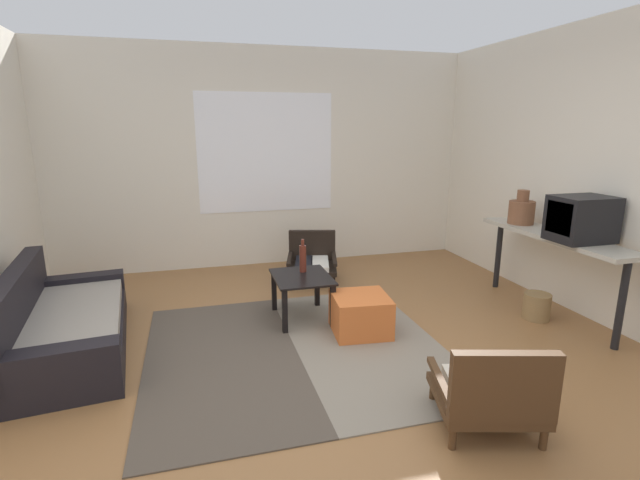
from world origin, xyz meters
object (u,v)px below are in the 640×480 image
at_px(couch, 61,327).
at_px(wicker_basket, 537,306).
at_px(coffee_table, 302,285).
at_px(console_shelf, 554,243).
at_px(armchair_by_window, 312,259).
at_px(clay_vase, 522,211).
at_px(crt_television, 582,219).
at_px(armchair_striped_foreground, 491,392).
at_px(ottoman_orange, 360,315).
at_px(glass_bottle, 303,258).

relative_size(couch, wicker_basket, 7.59).
height_order(coffee_table, console_shelf, console_shelf).
distance_m(armchair_by_window, clay_vase, 2.32).
bearing_deg(clay_vase, console_shelf, -90.00).
bearing_deg(wicker_basket, crt_television, -45.59).
distance_m(console_shelf, clay_vase, 0.53).
relative_size(console_shelf, wicker_basket, 6.89).
bearing_deg(armchair_striped_foreground, crt_television, 35.04).
xyz_separation_m(couch, coffee_table, (1.99, 0.14, 0.12)).
bearing_deg(console_shelf, ottoman_orange, 178.47).
distance_m(armchair_striped_foreground, console_shelf, 2.20).
xyz_separation_m(coffee_table, crt_television, (2.30, -0.77, 0.64)).
bearing_deg(wicker_basket, armchair_by_window, 135.69).
bearing_deg(armchair_striped_foreground, ottoman_orange, 100.18).
xyz_separation_m(crt_television, glass_bottle, (-2.26, 0.89, -0.43)).
xyz_separation_m(ottoman_orange, glass_bottle, (-0.38, 0.56, 0.38)).
bearing_deg(crt_television, ottoman_orange, 169.92).
relative_size(coffee_table, armchair_by_window, 0.88).
relative_size(armchair_by_window, wicker_basket, 2.89).
xyz_separation_m(couch, glass_bottle, (2.03, 0.26, 0.34)).
bearing_deg(console_shelf, armchair_by_window, 140.27).
height_order(armchair_striped_foreground, glass_bottle, glass_bottle).
bearing_deg(console_shelf, coffee_table, 168.17).
height_order(console_shelf, wicker_basket, console_shelf).
xyz_separation_m(crt_television, wicker_basket, (-0.19, 0.19, -0.86)).
height_order(ottoman_orange, clay_vase, clay_vase).
bearing_deg(crt_television, glass_bottle, 158.44).
distance_m(couch, console_shelf, 4.34).
height_order(armchair_by_window, glass_bottle, glass_bottle).
bearing_deg(wicker_basket, couch, 173.88).
bearing_deg(crt_television, console_shelf, 89.36).
xyz_separation_m(coffee_table, console_shelf, (2.30, -0.48, 0.36)).
height_order(crt_television, wicker_basket, crt_television).
bearing_deg(couch, console_shelf, -4.61).
xyz_separation_m(coffee_table, armchair_by_window, (0.38, 1.12, -0.09)).
xyz_separation_m(armchair_by_window, armchair_striped_foreground, (0.30, -3.02, 0.01)).
bearing_deg(clay_vase, couch, -178.21).
relative_size(couch, coffee_table, 3.00).
distance_m(armchair_by_window, glass_bottle, 1.09).
xyz_separation_m(armchair_by_window, console_shelf, (1.92, -1.60, 0.45)).
relative_size(ottoman_orange, wicker_basket, 1.94).
height_order(armchair_striped_foreground, ottoman_orange, armchair_striped_foreground).
bearing_deg(couch, armchair_by_window, 27.80).
xyz_separation_m(ottoman_orange, console_shelf, (1.89, -0.05, 0.53)).
bearing_deg(armchair_by_window, coffee_table, -108.90).
relative_size(couch, armchair_striped_foreground, 2.57).
xyz_separation_m(coffee_table, glass_bottle, (0.04, 0.13, 0.22)).
bearing_deg(ottoman_orange, clay_vase, 12.85).
bearing_deg(armchair_by_window, crt_television, -44.44).
distance_m(glass_bottle, wicker_basket, 2.23).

